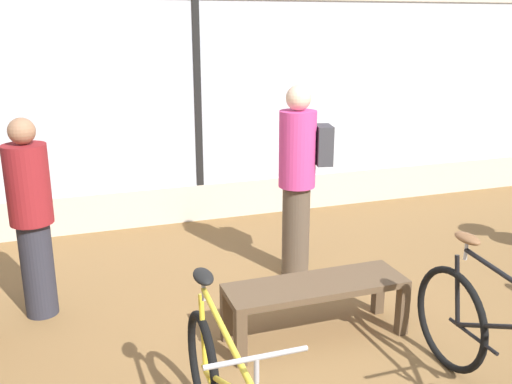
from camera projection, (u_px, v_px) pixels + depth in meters
shop_back_wall at (197, 86)px, 6.61m from camera, size 12.00×0.08×3.20m
bicycle_right at (502, 353)px, 3.49m from camera, size 0.46×1.77×1.05m
display_bench at (316, 293)px, 4.34m from camera, size 1.40×0.44×0.46m
customer_by_window at (299, 176)px, 5.27m from camera, size 0.53×0.41×1.82m
customer_mid_floor at (32, 216)px, 4.55m from camera, size 0.38×0.38×1.65m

